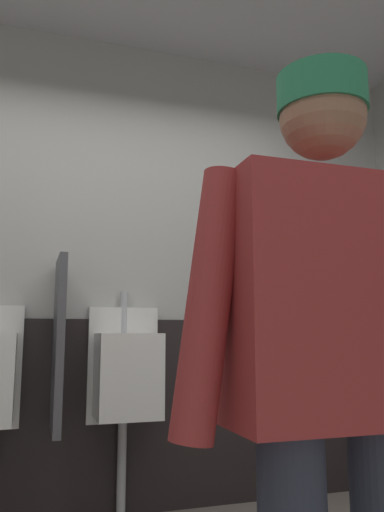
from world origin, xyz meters
name	(u,v)px	position (x,y,z in m)	size (l,w,h in m)	color
wall_back	(97,264)	(0.00, 1.59, 1.42)	(4.62, 0.12, 2.83)	#B2B2AD
wainscot_band_back	(95,416)	(0.00, 1.51, 0.54)	(4.02, 0.03, 1.08)	black
urinal_middle	(126,374)	(0.15, 1.37, 0.78)	(0.40, 0.34, 1.24)	white
privacy_divider_panel	(58,343)	(-0.23, 1.30, 0.95)	(0.04, 0.40, 0.90)	#4C4C51
person	(335,362)	(0.25, -0.48, 0.93)	(0.70, 0.60, 1.59)	#2D3342
soap_dispenser	(262,292)	(1.04, 1.49, 1.26)	(0.10, 0.07, 0.18)	silver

